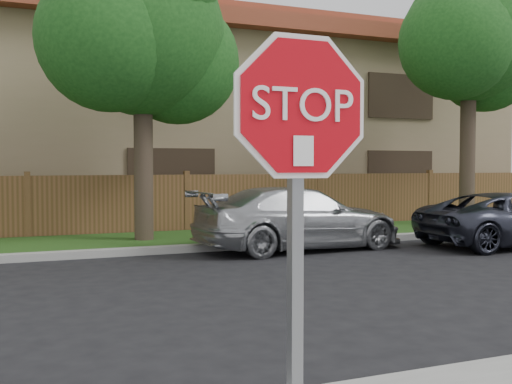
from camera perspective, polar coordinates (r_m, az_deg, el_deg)
name	(u,v)px	position (r m, az deg, el deg)	size (l,w,h in m)	color
far_curb	(32,257)	(12.47, -20.54, -5.81)	(70.00, 0.30, 0.15)	gray
grass_strip	(30,247)	(14.10, -20.73, -4.91)	(70.00, 3.00, 0.12)	#1E4714
fence	(28,208)	(15.62, -20.91, -1.47)	(70.00, 0.12, 1.60)	brown
apartment_building	(22,114)	(21.25, -21.35, 6.92)	(35.20, 9.20, 7.20)	#907C59
tree_mid	(144,33)	(14.36, -10.59, 14.66)	(4.80, 3.90, 7.35)	#382B21
tree_right	(473,36)	(18.84, 19.97, 13.79)	(4.80, 3.90, 8.20)	#382B21
stop_sign	(299,171)	(3.02, 4.16, 2.00)	(1.01, 0.13, 2.55)	gray
sedan_right	(299,218)	(13.18, 4.13, -2.52)	(1.93, 4.74, 1.38)	#A8ABAF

